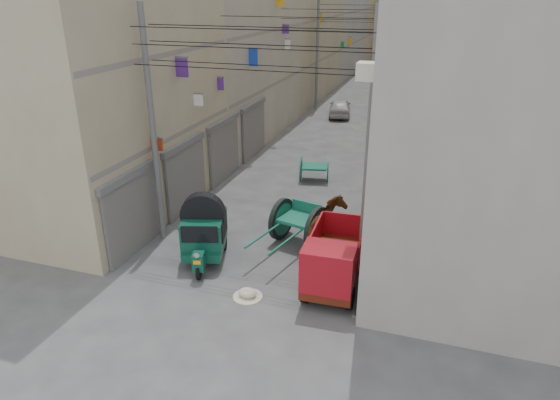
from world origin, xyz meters
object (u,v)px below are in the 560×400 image
at_px(feed_sack, 248,293).
at_px(horse, 325,226).
at_px(distant_car_grey, 386,99).
at_px(distant_car_white, 340,107).
at_px(tonga_cart, 299,223).
at_px(mini_truck, 333,265).
at_px(distant_car_green, 393,76).
at_px(auto_rickshaw, 204,230).
at_px(second_cart, 314,168).

height_order(feed_sack, horse, horse).
relative_size(feed_sack, distant_car_grey, 0.14).
bearing_deg(distant_car_white, tonga_cart, 87.36).
xyz_separation_m(horse, distant_car_grey, (-0.82, 23.04, -0.22)).
relative_size(tonga_cart, mini_truck, 1.06).
xyz_separation_m(mini_truck, distant_car_green, (-2.53, 37.27, -0.32)).
bearing_deg(distant_car_white, feed_sack, 84.98).
bearing_deg(feed_sack, distant_car_grey, 88.70).
bearing_deg(distant_car_grey, mini_truck, -105.51).
bearing_deg(tonga_cart, auto_rickshaw, -128.60).
height_order(distant_car_grey, distant_car_green, distant_car_grey).
bearing_deg(mini_truck, second_cart, 105.50).
xyz_separation_m(second_cart, distant_car_grey, (1.21, 16.71, 0.02)).
bearing_deg(mini_truck, feed_sack, -157.51).
height_order(second_cart, horse, horse).
xyz_separation_m(mini_truck, distant_car_white, (-4.44, 21.93, -0.28)).
bearing_deg(horse, second_cart, -64.57).
distance_m(second_cart, distant_car_grey, 16.76).
height_order(mini_truck, feed_sack, mini_truck).
relative_size(distant_car_white, distant_car_green, 0.91).
relative_size(second_cart, horse, 0.75).
height_order(horse, distant_car_green, horse).
height_order(horse, distant_car_white, horse).
bearing_deg(auto_rickshaw, horse, 11.06).
distance_m(horse, distant_car_green, 34.76).
bearing_deg(distant_car_white, mini_truck, 91.05).
xyz_separation_m(tonga_cart, second_cart, (-1.06, 6.24, -0.17)).
relative_size(horse, distant_car_grey, 0.52).
bearing_deg(tonga_cart, distant_car_white, 111.63).
xyz_separation_m(auto_rickshaw, distant_car_green, (1.93, 36.66, -0.47)).
bearing_deg(second_cart, distant_car_white, 84.73).
bearing_deg(mini_truck, tonga_cart, 122.05).
distance_m(tonga_cart, mini_truck, 3.20).
distance_m(mini_truck, distant_car_grey, 25.65).
xyz_separation_m(mini_truck, distant_car_grey, (-1.67, 25.59, -0.25)).
distance_m(horse, distant_car_grey, 23.05).
bearing_deg(mini_truck, distant_car_green, 91.42).
xyz_separation_m(distant_car_white, distant_car_green, (1.91, 15.34, -0.04)).
distance_m(distant_car_white, distant_car_green, 15.46).
height_order(auto_rickshaw, second_cart, auto_rickshaw).
relative_size(tonga_cart, distant_car_green, 0.90).
distance_m(tonga_cart, second_cart, 6.33).
height_order(second_cart, distant_car_green, second_cart).
bearing_deg(second_cart, distant_car_green, 77.21).
bearing_deg(second_cart, tonga_cart, -92.41).
bearing_deg(distant_car_grey, feed_sack, -110.55).
height_order(mini_truck, distant_car_grey, mini_truck).
height_order(horse, distant_car_grey, horse).
bearing_deg(tonga_cart, second_cart, 113.56).
height_order(feed_sack, distant_car_white, distant_car_white).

